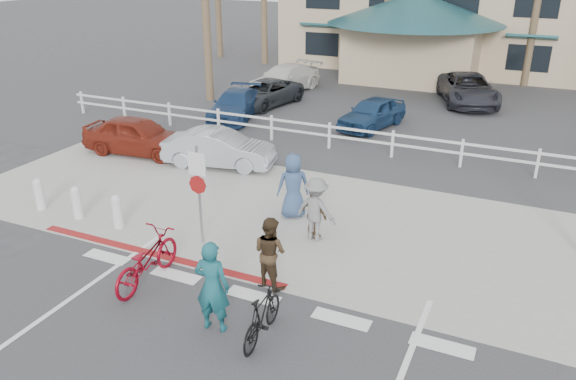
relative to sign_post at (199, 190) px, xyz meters
The scene contains 25 objects.
ground 3.50m from the sign_post, 43.73° to the right, with size 140.00×140.00×0.00m, color #333335.
bike_path 5.00m from the sign_post, 61.29° to the right, with size 12.00×16.00×0.01m, color #333335.
sidewalk_plaza 3.56m from the sign_post, 45.00° to the left, with size 22.00×7.00×0.01m, color gray.
cross_street 6.86m from the sign_post, 69.94° to the left, with size 40.00×5.00×0.01m, color #333335.
parking_lot 16.03m from the sign_post, 81.72° to the left, with size 50.00×16.00×0.01m, color #333335.
curb_red 1.89m from the sign_post, 124.99° to the right, with size 7.00×0.25×0.02m, color maroon.
rail_fence 8.81m from the sign_post, 71.36° to the left, with size 29.40×0.16×1.00m, color silver, non-canonical shape.
sign_post is the anchor object (origin of this frame).
bollard_0 2.69m from the sign_post, behind, with size 0.26×0.26×0.95m, color silver, non-canonical shape.
bollard_1 4.03m from the sign_post, behind, with size 0.26×0.26×0.95m, color silver, non-canonical shape.
bollard_2 5.39m from the sign_post, behind, with size 0.26×0.26×0.95m, color silver, non-canonical shape.
bike_red 2.25m from the sign_post, 92.76° to the right, with size 0.76×2.19×1.15m, color maroon.
rider_red 3.62m from the sign_post, 53.71° to the right, with size 0.70×0.46×1.92m, color #15535C.
bike_black 4.27m from the sign_post, 41.62° to the right, with size 0.47×1.66×1.00m, color black.
rider_black 2.71m from the sign_post, 22.83° to the right, with size 0.80×0.62×1.65m, color #3B2A1A.
pedestrian_a 2.95m from the sign_post, 28.42° to the left, with size 1.09×0.63×1.69m, color slate.
pedestrian_child 2.96m from the sign_post, 30.17° to the left, with size 0.79×0.33×1.34m, color brown.
pedestrian_b 2.85m from the sign_post, 58.80° to the left, with size 0.89×0.58×1.83m, color #344D74.
car_white_sedan 5.63m from the sign_post, 116.41° to the left, with size 1.33×3.81×1.26m, color #9498A1.
car_red_compact 7.66m from the sign_post, 140.09° to the left, with size 1.62×4.02×1.37m, color maroon.
lot_car_0 13.87m from the sign_post, 110.20° to the left, with size 1.99×4.33×1.20m, color #22272B.
lot_car_1 11.64m from the sign_post, 115.36° to the left, with size 1.68×4.14×1.20m, color navy.
lot_car_2 11.65m from the sign_post, 85.27° to the left, with size 1.49×3.71×1.26m, color navy.
lot_car_4 16.83m from the sign_post, 107.79° to the left, with size 1.91×4.71×1.37m, color silver.
lot_car_5 17.94m from the sign_post, 77.13° to the left, with size 2.34×5.07×1.41m, color #272930.
Camera 1 is at (4.91, -8.36, 6.83)m, focal length 35.00 mm.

